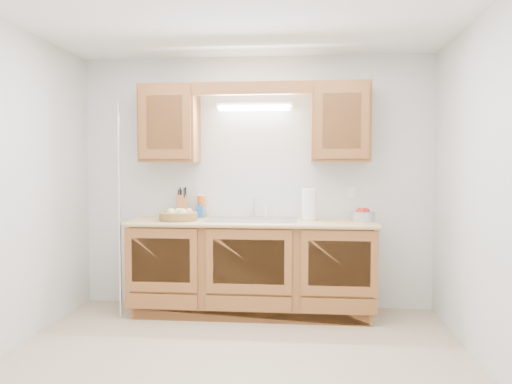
# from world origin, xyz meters

# --- Properties ---
(room) EXTENTS (3.52, 3.50, 2.50)m
(room) POSITION_xyz_m (0.00, 0.00, 1.25)
(room) COLOR #C5AD8E
(room) RESTS_ON ground
(base_cabinets) EXTENTS (2.20, 0.60, 0.86)m
(base_cabinets) POSITION_xyz_m (0.00, 1.20, 0.44)
(base_cabinets) COLOR brown
(base_cabinets) RESTS_ON ground
(countertop) EXTENTS (2.30, 0.63, 0.04)m
(countertop) POSITION_xyz_m (0.00, 1.19, 0.88)
(countertop) COLOR tan
(countertop) RESTS_ON base_cabinets
(upper_cabinet_left) EXTENTS (0.55, 0.33, 0.75)m
(upper_cabinet_left) POSITION_xyz_m (-0.83, 1.33, 1.83)
(upper_cabinet_left) COLOR brown
(upper_cabinet_left) RESTS_ON room
(upper_cabinet_right) EXTENTS (0.55, 0.33, 0.75)m
(upper_cabinet_right) POSITION_xyz_m (0.83, 1.33, 1.83)
(upper_cabinet_right) COLOR brown
(upper_cabinet_right) RESTS_ON room
(valance) EXTENTS (2.20, 0.05, 0.12)m
(valance) POSITION_xyz_m (0.00, 1.19, 2.14)
(valance) COLOR brown
(valance) RESTS_ON room
(fluorescent_fixture) EXTENTS (0.76, 0.08, 0.08)m
(fluorescent_fixture) POSITION_xyz_m (0.00, 1.42, 2.00)
(fluorescent_fixture) COLOR white
(fluorescent_fixture) RESTS_ON room
(sink) EXTENTS (0.84, 0.46, 0.36)m
(sink) POSITION_xyz_m (0.00, 1.21, 0.83)
(sink) COLOR #9E9EA3
(sink) RESTS_ON countertop
(wire_shelf_pole) EXTENTS (0.03, 0.03, 2.00)m
(wire_shelf_pole) POSITION_xyz_m (-1.20, 0.94, 1.00)
(wire_shelf_pole) COLOR silver
(wire_shelf_pole) RESTS_ON ground
(outlet_plate) EXTENTS (0.08, 0.01, 0.12)m
(outlet_plate) POSITION_xyz_m (0.95, 1.49, 1.15)
(outlet_plate) COLOR white
(outlet_plate) RESTS_ON room
(fruit_basket) EXTENTS (0.47, 0.47, 0.11)m
(fruit_basket) POSITION_xyz_m (-0.69, 1.11, 0.95)
(fruit_basket) COLOR olive
(fruit_basket) RESTS_ON countertop
(knife_block) EXTENTS (0.15, 0.20, 0.32)m
(knife_block) POSITION_xyz_m (-0.72, 1.35, 1.01)
(knife_block) COLOR brown
(knife_block) RESTS_ON countertop
(orange_canister) EXTENTS (0.08, 0.08, 0.22)m
(orange_canister) POSITION_xyz_m (-0.54, 1.44, 1.01)
(orange_canister) COLOR orange
(orange_canister) RESTS_ON countertop
(soap_bottle) EXTENTS (0.08, 0.08, 0.16)m
(soap_bottle) POSITION_xyz_m (-0.54, 1.38, 0.98)
(soap_bottle) COLOR blue
(soap_bottle) RESTS_ON countertop
(sponge) EXTENTS (0.14, 0.11, 0.03)m
(sponge) POSITION_xyz_m (-0.54, 1.44, 0.91)
(sponge) COLOR #CC333F
(sponge) RESTS_ON countertop
(paper_towel) EXTENTS (0.17, 0.17, 0.35)m
(paper_towel) POSITION_xyz_m (0.54, 1.25, 1.05)
(paper_towel) COLOR silver
(paper_towel) RESTS_ON countertop
(apple_bowl) EXTENTS (0.30, 0.30, 0.12)m
(apple_bowl) POSITION_xyz_m (1.03, 1.20, 0.95)
(apple_bowl) COLOR silver
(apple_bowl) RESTS_ON countertop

